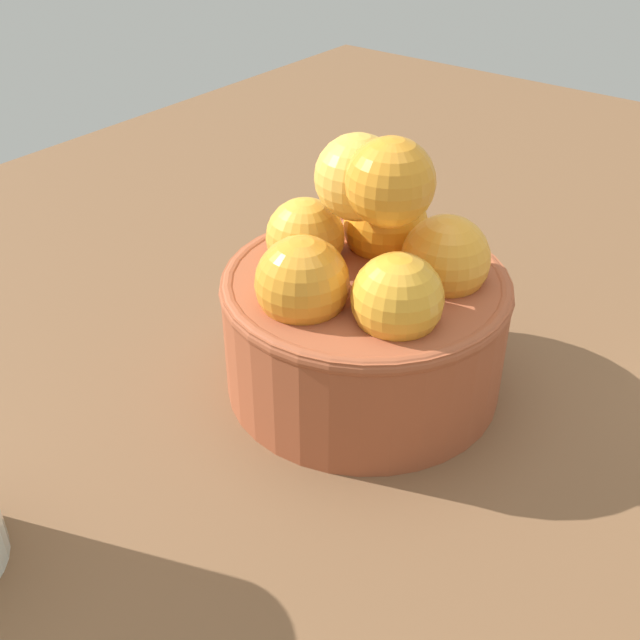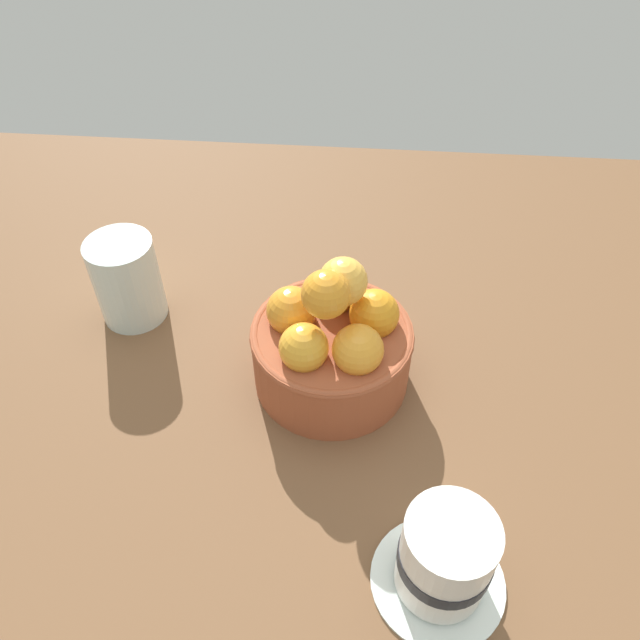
% 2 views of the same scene
% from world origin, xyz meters
% --- Properties ---
extents(ground_plane, '(1.24, 0.92, 0.03)m').
position_xyz_m(ground_plane, '(0.00, 0.00, -0.02)').
color(ground_plane, brown).
extents(terracotta_bowl, '(0.16, 0.16, 0.15)m').
position_xyz_m(terracotta_bowl, '(-0.00, 0.00, 0.05)').
color(terracotta_bowl, '#9E4C2D').
rests_on(terracotta_bowl, ground_plane).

